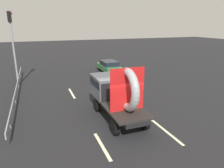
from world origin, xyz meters
TOP-DOWN VIEW (x-y plane):
  - ground_plane at (0.00, 0.00)m, footprint 120.00×120.00m
  - flatbed_truck at (-0.11, 0.79)m, footprint 2.02×5.18m
  - distant_sedan at (3.47, 11.67)m, footprint 1.78×4.15m
  - traffic_light at (-6.11, 9.96)m, footprint 0.42×0.36m
  - guardrail at (-6.04, 7.00)m, footprint 0.10×15.66m
  - lane_dash_left_near at (-1.91, -2.25)m, footprint 0.16×2.38m
  - lane_dash_left_far at (-1.91, 5.76)m, footprint 0.16×2.58m
  - lane_dash_right_near at (1.68, -2.10)m, footprint 0.16×2.96m
  - lane_dash_right_far at (1.68, 5.93)m, footprint 0.16×2.90m

SIDE VIEW (x-z plane):
  - ground_plane at x=0.00m, z-range 0.00..0.00m
  - lane_dash_left_near at x=-1.91m, z-range 0.00..0.01m
  - lane_dash_left_far at x=-1.91m, z-range 0.00..0.01m
  - lane_dash_right_near at x=1.68m, z-range 0.00..0.01m
  - lane_dash_right_far at x=1.68m, z-range 0.00..0.01m
  - guardrail at x=-6.04m, z-range 0.18..0.89m
  - distant_sedan at x=3.47m, z-range 0.05..1.40m
  - flatbed_truck at x=-0.11m, z-range -0.11..3.24m
  - traffic_light at x=-6.11m, z-range 0.93..7.40m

